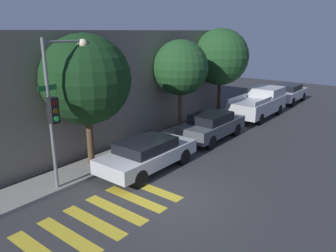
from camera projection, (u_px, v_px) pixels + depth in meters
name	position (u px, v px, depth m)	size (l,w,h in m)	color
ground_plane	(165.00, 198.00, 11.47)	(60.00, 60.00, 0.00)	#333335
sidewalk	(91.00, 167.00, 13.84)	(26.00, 1.68, 0.14)	gray
building_row	(30.00, 92.00, 15.59)	(26.00, 6.00, 5.66)	slate
crosswalk	(93.00, 222.00, 10.03)	(5.93, 2.60, 0.00)	gold
traffic_light_pole	(59.00, 95.00, 11.26)	(2.10, 0.56, 5.43)	slate
sedan_near_corner	(147.00, 153.00, 13.59)	(4.53, 1.89, 1.35)	#B7BABF
sedan_middle	(212.00, 125.00, 17.47)	(4.37, 1.79, 1.45)	#4C5156
pickup_truck	(259.00, 103.00, 22.15)	(5.20, 2.04, 1.85)	#BCBCC1
sedan_far_end	(288.00, 93.00, 26.55)	(4.32, 1.82, 1.47)	silver
tree_near_corner	(86.00, 80.00, 13.12)	(3.65, 3.65, 5.58)	#4C3823
tree_midblock	(181.00, 68.00, 18.01)	(3.06, 3.06, 5.21)	brown
tree_far_end	(221.00, 57.00, 21.25)	(3.64, 3.64, 5.81)	#42301E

